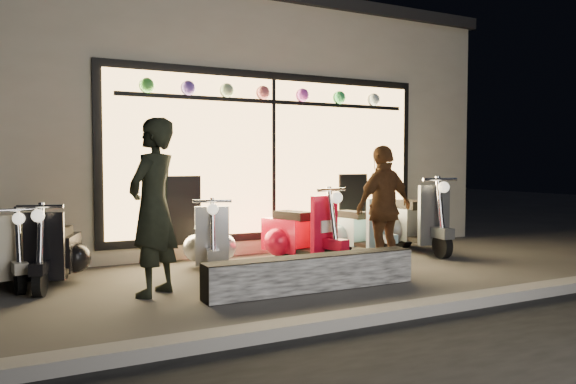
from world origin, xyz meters
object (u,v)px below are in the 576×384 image
woman (384,208)px  man (153,207)px  scooter_silver (210,241)px  graffiti_barrier (313,273)px  scooter_red (296,234)px

woman → man: bearing=-10.6°
scooter_silver → graffiti_barrier: bearing=-54.3°
graffiti_barrier → scooter_silver: size_ratio=1.94×
scooter_silver → woman: 2.38m
graffiti_barrier → man: bearing=159.6°
graffiti_barrier → man: 1.91m
man → woman: man is taller
man → scooter_silver: bearing=-175.0°
scooter_silver → woman: bearing=-12.2°
scooter_red → woman: woman is taller
man → woman: (3.09, -0.01, -0.13)m
graffiti_barrier → scooter_red: scooter_red is taller
graffiti_barrier → woman: woman is taller
scooter_red → graffiti_barrier: bearing=-128.6°
man → woman: size_ratio=1.15×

